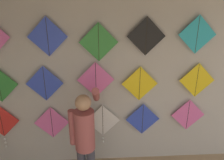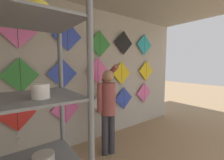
{
  "view_description": "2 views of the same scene",
  "coord_description": "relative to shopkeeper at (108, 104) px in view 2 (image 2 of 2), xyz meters",
  "views": [
    {
      "loc": [
        0.05,
        0.34,
        2.69
      ],
      "look_at": [
        0.21,
        3.15,
        1.6
      ],
      "focal_mm": 35.0,
      "sensor_mm": 36.0,
      "label": 1
    },
    {
      "loc": [
        -1.69,
        0.66,
        1.63
      ],
      "look_at": [
        0.18,
        3.15,
        1.32
      ],
      "focal_mm": 24.0,
      "sensor_mm": 36.0,
      "label": 2
    }
  ],
  "objects": [
    {
      "name": "shopkeeper",
      "position": [
        0.0,
        0.0,
        0.0
      ],
      "size": [
        0.41,
        0.54,
        1.65
      ],
      "rotation": [
        0.0,
        0.0,
        -0.19
      ],
      "color": "#383842",
      "rests_on": "ground"
    },
    {
      "name": "kite_6",
      "position": [
        -0.6,
        0.58,
        0.55
      ],
      "size": [
        0.55,
        0.01,
        0.55
      ],
      "color": "blue"
    },
    {
      "name": "kite_7",
      "position": [
        0.15,
        0.58,
        0.59
      ],
      "size": [
        0.55,
        0.01,
        0.55
      ],
      "color": "pink"
    },
    {
      "name": "kite_13",
      "position": [
        0.88,
        0.58,
        1.23
      ],
      "size": [
        0.55,
        0.01,
        0.55
      ],
      "color": "black"
    },
    {
      "name": "kite_5",
      "position": [
        -1.27,
        0.58,
        0.54
      ],
      "size": [
        0.55,
        0.01,
        0.55
      ],
      "color": "#338C38"
    },
    {
      "name": "kite_1",
      "position": [
        -0.57,
        0.58,
        -0.13
      ],
      "size": [
        0.55,
        0.01,
        0.55
      ],
      "color": "pink"
    },
    {
      "name": "kite_8",
      "position": [
        0.82,
        0.58,
        0.51
      ],
      "size": [
        0.55,
        0.01,
        0.55
      ],
      "color": "yellow"
    },
    {
      "name": "back_panel",
      "position": [
        0.17,
        0.67,
        0.47
      ],
      "size": [
        5.07,
        0.06,
        2.8
      ],
      "primitive_type": "cube",
      "color": "#BCB7AD",
      "rests_on": "ground"
    },
    {
      "name": "kite_4",
      "position": [
        1.64,
        0.58,
        -0.06
      ],
      "size": [
        0.55,
        0.01,
        0.55
      ],
      "color": "pink"
    },
    {
      "name": "kite_14",
      "position": [
        1.61,
        0.58,
        1.25
      ],
      "size": [
        0.55,
        0.01,
        0.55
      ],
      "color": "#28B2C6"
    },
    {
      "name": "kite_9",
      "position": [
        1.71,
        0.58,
        0.55
      ],
      "size": [
        0.55,
        0.01,
        0.55
      ],
      "color": "yellow"
    },
    {
      "name": "kite_2",
      "position": [
        0.25,
        0.58,
        -0.14
      ],
      "size": [
        0.55,
        0.04,
        0.69
      ],
      "color": "white"
    },
    {
      "name": "kite_11",
      "position": [
        -0.49,
        0.58,
        1.24
      ],
      "size": [
        0.55,
        0.01,
        0.55
      ],
      "color": "blue"
    },
    {
      "name": "kite_12",
      "position": [
        0.21,
        0.58,
        1.15
      ],
      "size": [
        0.55,
        0.01,
        0.55
      ],
      "color": "#338C38"
    },
    {
      "name": "kite_3",
      "position": [
        0.89,
        0.58,
        -0.11
      ],
      "size": [
        0.55,
        0.01,
        0.55
      ],
      "color": "blue"
    },
    {
      "name": "kite_10",
      "position": [
        -1.27,
        0.58,
        1.23
      ],
      "size": [
        0.55,
        0.01,
        0.55
      ],
      "color": "pink"
    },
    {
      "name": "kite_0",
      "position": [
        -1.34,
        0.58,
        -0.11
      ],
      "size": [
        0.55,
        0.04,
        0.76
      ],
      "color": "red"
    }
  ]
}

